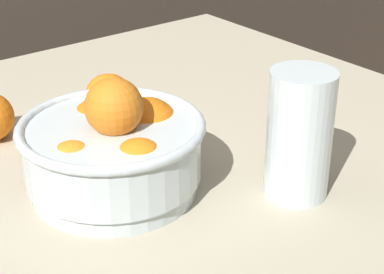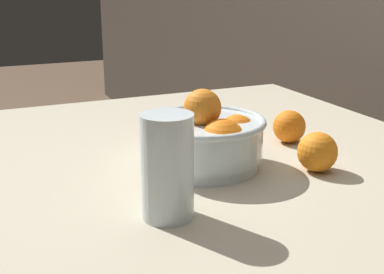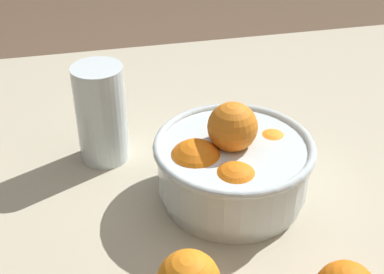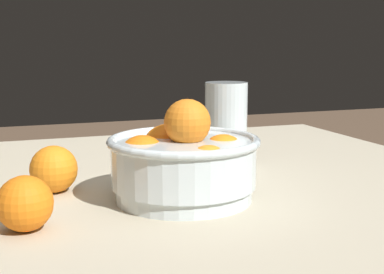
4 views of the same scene
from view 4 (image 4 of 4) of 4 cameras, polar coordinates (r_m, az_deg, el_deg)
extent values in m
cube|color=#B7AD93|center=(0.80, 0.36, -7.73)|extent=(1.18, 1.08, 0.03)
cylinder|color=#936B47|center=(1.58, 10.46, -13.57)|extent=(0.05, 0.05, 0.74)
cylinder|color=silver|center=(0.79, -0.88, -5.87)|extent=(0.20, 0.20, 0.02)
cylinder|color=silver|center=(0.78, -0.89, -2.79)|extent=(0.21, 0.21, 0.07)
torus|color=silver|center=(0.77, -0.90, -0.43)|extent=(0.22, 0.22, 0.01)
sphere|color=orange|center=(0.83, -2.62, -1.44)|extent=(0.08, 0.08, 0.08)
sphere|color=orange|center=(0.78, -5.31, -2.53)|extent=(0.07, 0.07, 0.07)
sphere|color=orange|center=(0.73, 1.78, -3.56)|extent=(0.07, 0.07, 0.07)
sphere|color=orange|center=(0.80, 3.35, -2.27)|extent=(0.07, 0.07, 0.07)
sphere|color=orange|center=(0.77, -0.50, 1.56)|extent=(0.07, 0.07, 0.07)
cylinder|color=#F4A314|center=(0.99, 3.63, -0.44)|extent=(0.07, 0.07, 0.10)
cylinder|color=silver|center=(0.98, 3.65, 1.26)|extent=(0.08, 0.08, 0.16)
sphere|color=orange|center=(0.85, -14.53, -3.34)|extent=(0.07, 0.07, 0.07)
sphere|color=orange|center=(0.69, -17.40, -6.79)|extent=(0.07, 0.07, 0.07)
camera|label=1|loc=(0.93, 47.81, 18.41)|focal=60.00mm
camera|label=2|loc=(1.69, 2.77, 14.10)|focal=50.00mm
camera|label=3|loc=(1.00, -41.92, 23.14)|focal=50.00mm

